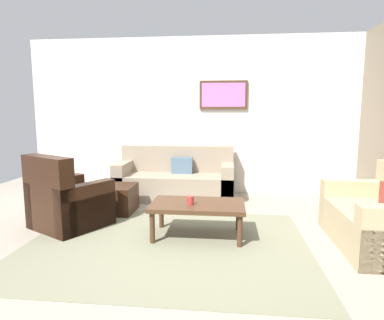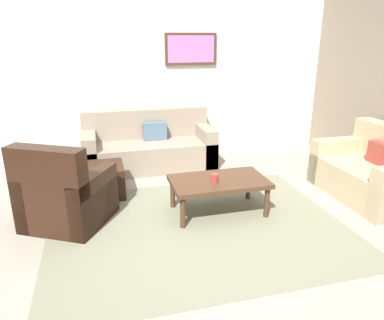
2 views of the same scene
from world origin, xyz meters
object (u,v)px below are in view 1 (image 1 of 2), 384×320
(ottoman, at_px, (116,199))
(coffee_table, at_px, (198,207))
(armchair_leather, at_px, (66,204))
(couch_main, at_px, (176,180))
(framed_artwork, at_px, (223,95))
(cup, at_px, (190,200))

(ottoman, distance_m, coffee_table, 1.56)
(armchair_leather, height_order, ottoman, armchair_leather)
(couch_main, relative_size, ottoman, 3.55)
(armchair_leather, distance_m, coffee_table, 1.71)
(couch_main, relative_size, armchair_leather, 1.83)
(framed_artwork, bearing_deg, coffee_table, -96.49)
(coffee_table, bearing_deg, framed_artwork, 83.51)
(coffee_table, bearing_deg, armchair_leather, 175.57)
(cup, bearing_deg, couch_main, 103.76)
(ottoman, bearing_deg, couch_main, 52.44)
(couch_main, xyz_separation_m, cup, (0.47, -1.91, 0.16))
(armchair_leather, bearing_deg, cup, -7.30)
(armchair_leather, distance_m, framed_artwork, 3.22)
(framed_artwork, bearing_deg, armchair_leather, -133.05)
(ottoman, distance_m, cup, 1.56)
(couch_main, bearing_deg, coffee_table, -73.46)
(couch_main, distance_m, armchair_leather, 2.06)
(armchair_leather, xyz_separation_m, ottoman, (0.41, 0.72, -0.11))
(couch_main, bearing_deg, armchair_leather, -124.26)
(cup, relative_size, framed_artwork, 0.12)
(couch_main, relative_size, coffee_table, 1.81)
(armchair_leather, relative_size, coffee_table, 0.99)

